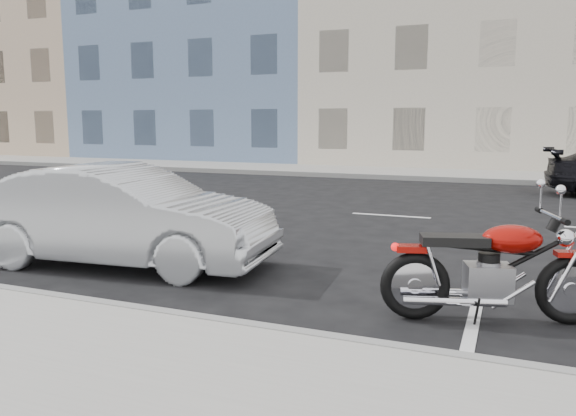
# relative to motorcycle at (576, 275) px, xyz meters

# --- Properties ---
(ground) EXTENTS (120.00, 120.00, 0.00)m
(ground) POSITION_rel_motorcycle_xyz_m (-0.88, 5.50, -0.49)
(ground) COLOR black
(ground) RESTS_ON ground
(sidewalk_far) EXTENTS (80.00, 3.40, 0.15)m
(sidewalk_far) POSITION_rel_motorcycle_xyz_m (-5.88, 14.20, -0.41)
(sidewalk_far) COLOR gray
(sidewalk_far) RESTS_ON ground
(curb_far) EXTENTS (80.00, 0.12, 0.16)m
(curb_far) POSITION_rel_motorcycle_xyz_m (-5.88, 12.50, -0.41)
(curb_far) COLOR gray
(curb_far) RESTS_ON ground
(bldg_far_west) EXTENTS (12.00, 12.00, 12.00)m
(bldg_far_west) POSITION_rel_motorcycle_xyz_m (-26.88, 21.80, 5.51)
(bldg_far_west) COLOR tan
(bldg_far_west) RESTS_ON ground
(bldg_blue) EXTENTS (12.00, 12.00, 13.00)m
(bldg_blue) POSITION_rel_motorcycle_xyz_m (-14.88, 21.80, 6.01)
(bldg_blue) COLOR slate
(bldg_blue) RESTS_ON ground
(bldg_cream) EXTENTS (12.00, 12.00, 11.50)m
(bldg_cream) POSITION_rel_motorcycle_xyz_m (-2.88, 21.80, 5.26)
(bldg_cream) COLOR beige
(bldg_cream) RESTS_ON ground
(motorcycle) EXTENTS (2.08, 0.90, 1.07)m
(motorcycle) POSITION_rel_motorcycle_xyz_m (0.00, 0.00, 0.00)
(motorcycle) COLOR black
(motorcycle) RESTS_ON ground
(sedan_silver) EXTENTS (4.20, 1.81, 1.35)m
(sedan_silver) POSITION_rel_motorcycle_xyz_m (-5.41, 0.23, 0.18)
(sedan_silver) COLOR #B1B4B9
(sedan_silver) RESTS_ON ground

